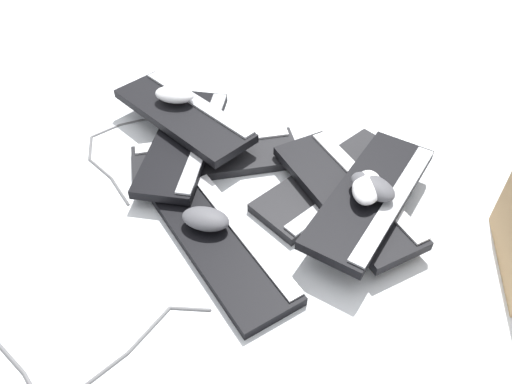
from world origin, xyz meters
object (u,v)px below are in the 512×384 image
keyboard_0 (216,156)px  mouse_1 (387,153)px  keyboard_3 (184,141)px  keyboard_6 (372,196)px  mouse_3 (367,187)px  keyboard_5 (347,193)px  mouse_4 (373,187)px  keyboard_1 (223,245)px  mouse_0 (175,95)px  keyboard_2 (333,182)px  mouse_2 (206,219)px  keyboard_4 (183,114)px

keyboard_0 → mouse_1: bearing=-122.8°
keyboard_3 → keyboard_0: bearing=-141.9°
keyboard_3 → mouse_1: bearing=-125.8°
keyboard_0 → keyboard_3: size_ratio=1.09×
keyboard_6 → mouse_3: bearing=80.3°
keyboard_5 → keyboard_0: bearing=28.4°
keyboard_3 → mouse_4: 0.52m
keyboard_6 → mouse_1: 0.24m
keyboard_6 → mouse_4: mouse_4 is taller
keyboard_6 → mouse_4: bearing=107.5°
keyboard_0 → keyboard_1: bearing=152.5°
mouse_3 → mouse_0: bearing=69.0°
keyboard_0 → mouse_4: 0.44m
keyboard_6 → mouse_4: 0.04m
keyboard_2 → mouse_4: 0.17m
keyboard_2 → mouse_2: 0.35m
mouse_2 → mouse_4: size_ratio=1.00×
keyboard_1 → mouse_1: bearing=-87.4°
keyboard_1 → keyboard_2: bearing=-86.2°
keyboard_0 → keyboard_5: bearing=-151.6°
keyboard_5 → mouse_2: mouse_2 is taller
mouse_3 → keyboard_0: bearing=75.3°
keyboard_6 → mouse_2: keyboard_6 is taller
keyboard_4 → mouse_2: bearing=159.4°
mouse_0 → mouse_3: size_ratio=1.00×
keyboard_6 → mouse_3: size_ratio=4.21×
mouse_0 → mouse_3: 0.60m
keyboard_1 → mouse_1: size_ratio=4.03×
keyboard_1 → mouse_4: 0.36m
keyboard_2 → keyboard_6: bearing=178.3°
keyboard_4 → keyboard_6: (-0.52, -0.21, 0.00)m
mouse_0 → mouse_4: 0.61m
keyboard_4 → keyboard_1: bearing=163.2°
mouse_4 → keyboard_5: bearing=-1.6°
keyboard_0 → mouse_3: mouse_3 is taller
keyboard_4 → keyboard_6: 0.56m
keyboard_6 → keyboard_2: bearing=-1.7°
keyboard_2 → mouse_4: mouse_4 is taller
keyboard_1 → keyboard_3: 0.35m
mouse_0 → mouse_4: same height
keyboard_6 → mouse_1: bearing=-55.2°
keyboard_5 → keyboard_2: bearing=-17.0°
keyboard_3 → keyboard_4: size_ratio=0.92×
keyboard_4 → mouse_2: 0.38m
mouse_3 → mouse_4: (-0.01, -0.01, 0.00)m
keyboard_5 → keyboard_3: bearing=30.3°
keyboard_2 → keyboard_6: keyboard_6 is taller
keyboard_2 → keyboard_6: (-0.13, 0.00, 0.06)m
keyboard_1 → keyboard_3: size_ratio=1.05×
mouse_2 → mouse_3: (-0.17, -0.32, 0.06)m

